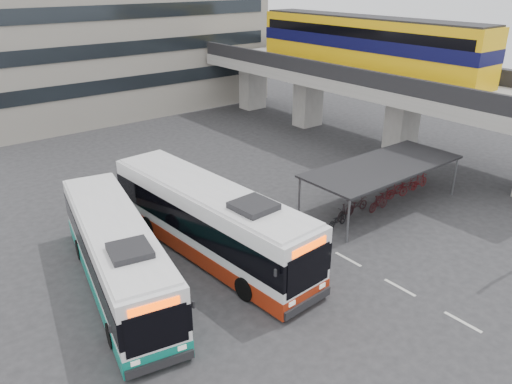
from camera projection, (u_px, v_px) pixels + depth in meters
ground at (311, 277)px, 22.51m from camera, size 120.00×120.00×0.00m
viaduct at (364, 63)px, 38.34m from camera, size 8.00×32.00×9.68m
bike_shelter at (381, 185)px, 28.95m from camera, size 10.00×4.00×2.54m
road_markings at (400, 288)px, 21.78m from camera, size 0.15×7.60×0.01m
bus_main at (210, 221)px, 23.83m from camera, size 3.62×12.90×3.77m
bus_teal at (117, 255)px, 21.24m from camera, size 4.74×11.90×3.44m
pedestrian at (118, 269)px, 21.56m from camera, size 0.74×0.76×1.76m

